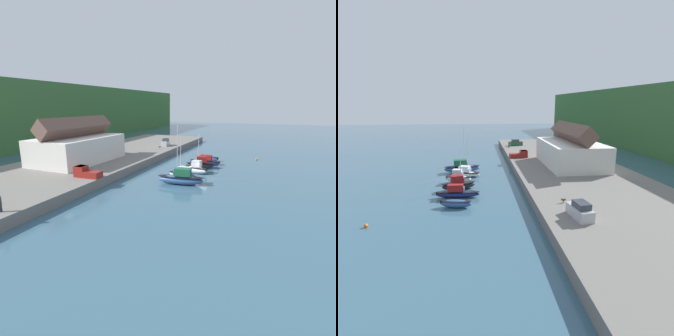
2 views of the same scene
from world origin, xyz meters
The scene contains 14 objects.
ground_plane centered at (0.00, 0.00, 0.00)m, with size 320.00×320.00×0.00m, color #385B70.
quay_promenade centered at (0.00, 26.06, 0.83)m, with size 100.54×24.70×1.67m.
harbor_clubhouse centered at (-4.36, 26.80, 5.02)m, with size 19.69×11.68×9.77m.
moored_boat_0 centered at (-6.85, 1.77, 1.11)m, with size 3.50×8.62×10.47m.
moored_boat_1 centered at (-3.05, 2.82, 0.83)m, with size 4.42×6.78×8.11m.
moored_boat_2 centered at (1.61, 1.57, 1.01)m, with size 2.70×5.40×2.74m.
moored_boat_3 centered at (6.11, 1.89, 1.02)m, with size 3.81×6.65×7.63m.
moored_boat_4 centered at (10.47, 2.00, 0.83)m, with size 1.81×7.61×2.32m.
moored_boat_5 centered at (14.97, 2.10, 0.67)m, with size 2.27×5.10×1.27m.
parked_car_1 centered at (24.00, 18.17, 2.59)m, with size 4.40×2.35×2.16m.
pickup_truck_0 centered at (-14.24, 16.63, 2.49)m, with size 2.21×4.83×1.90m.
person_on_quay centered at (-30.44, 15.56, 2.77)m, with size 0.40×0.40×2.14m.
dog_on_quay centered at (18.86, 17.75, 2.13)m, with size 0.46×0.88×0.68m.
mooring_buoy_0 centered at (20.57, -8.93, 0.25)m, with size 0.50×0.50×0.50m.
Camera 1 is at (-49.17, -13.65, 13.91)m, focal length 28.00 mm.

